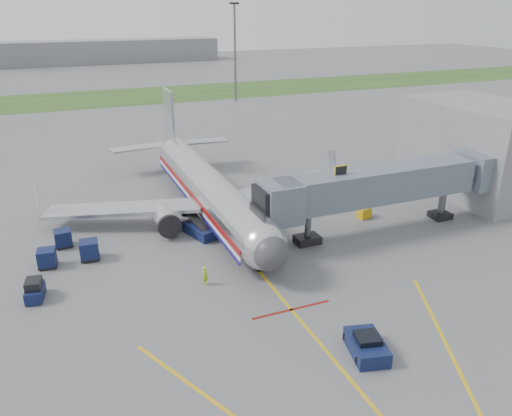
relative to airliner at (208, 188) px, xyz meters
name	(u,v)px	position (x,y,z in m)	size (l,w,h in m)	color
ground	(268,283)	(0.00, -15.25, -2.65)	(400.00, 400.00, 0.00)	#565659
grass_strip	(112,98)	(0.00, 74.75, -2.64)	(300.00, 25.00, 0.01)	#2D4C1E
apron_markings	(315,337)	(0.00, -22.65, -2.64)	(21.52, 50.00, 0.01)	gold
airliner	(208,188)	(0.00, 0.00, 0.00)	(32.10, 35.67, 10.25)	silver
jet_bridge	(376,186)	(12.86, -10.25, 1.82)	(25.30, 4.00, 6.90)	slate
terminal	(479,148)	(30.00, -5.25, 2.35)	(10.00, 16.00, 10.00)	slate
light_mast_right	(235,51)	(25.00, 59.75, 8.13)	(2.00, 0.44, 20.40)	#595B60
distant_terminal	(53,53)	(-10.00, 154.75, 1.35)	(120.00, 14.00, 8.00)	slate
pushback_tug	(367,346)	(2.13, -25.24, -2.09)	(2.64, 3.56, 1.33)	#0B1A33
baggage_tug	(35,290)	(-16.55, -10.84, -1.96)	(1.48, 2.35, 1.54)	#0B1A33
baggage_cart_a	(63,238)	(-14.22, -2.65, -1.85)	(1.52, 1.52, 1.55)	#0B1A33
baggage_cart_b	(47,258)	(-15.61, -6.09, -1.86)	(1.58, 1.58, 1.54)	#0B1A33
baggage_cart_c	(89,250)	(-12.30, -6.01, -1.80)	(1.64, 1.64, 1.66)	#0B1A33
belt_loader	(199,230)	(-2.52, -4.98, -2.09)	(2.52, 4.70, 2.22)	#0B1A33
ground_power_cart	(364,213)	(13.99, -7.25, -2.13)	(1.48, 1.15, 1.05)	#EAAD0D
ramp_worker	(205,276)	(-4.56, -13.65, -1.90)	(0.54, 0.36, 1.49)	#99D619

